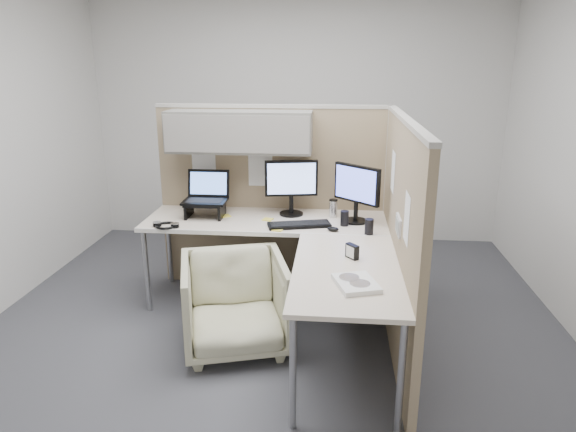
# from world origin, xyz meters

# --- Properties ---
(ground) EXTENTS (4.50, 4.50, 0.00)m
(ground) POSITION_xyz_m (0.00, 0.00, 0.00)
(ground) COLOR #3F3F45
(ground) RESTS_ON ground
(partition_back) EXTENTS (2.00, 0.36, 1.63)m
(partition_back) POSITION_xyz_m (-0.22, 0.83, 1.10)
(partition_back) COLOR #998364
(partition_back) RESTS_ON ground
(partition_right) EXTENTS (0.07, 2.03, 1.63)m
(partition_right) POSITION_xyz_m (0.90, -0.07, 0.82)
(partition_right) COLOR #998364
(partition_right) RESTS_ON ground
(desk) EXTENTS (2.00, 1.98, 0.73)m
(desk) POSITION_xyz_m (0.12, 0.13, 0.69)
(desk) COLOR beige
(desk) RESTS_ON ground
(office_chair) EXTENTS (0.87, 0.84, 0.74)m
(office_chair) POSITION_xyz_m (-0.23, -0.22, 0.37)
(office_chair) COLOR beige
(office_chair) RESTS_ON ground
(monitor_left) EXTENTS (0.44, 0.20, 0.47)m
(monitor_left) POSITION_xyz_m (0.09, 0.68, 1.00)
(monitor_left) COLOR black
(monitor_left) RESTS_ON desk
(monitor_right) EXTENTS (0.35, 0.32, 0.47)m
(monitor_right) POSITION_xyz_m (0.62, 0.53, 1.00)
(monitor_right) COLOR black
(monitor_right) RESTS_ON desk
(laptop_station) EXTENTS (0.36, 0.30, 0.37)m
(laptop_station) POSITION_xyz_m (-0.62, 0.59, 0.87)
(laptop_station) COLOR black
(laptop_station) RESTS_ON desk
(keyboard) EXTENTS (0.52, 0.28, 0.02)m
(keyboard) POSITION_xyz_m (0.18, 0.37, 0.74)
(keyboard) COLOR black
(keyboard) RESTS_ON desk
(mouse) EXTENTS (0.11, 0.09, 0.03)m
(mouse) POSITION_xyz_m (0.44, 0.28, 0.75)
(mouse) COLOR black
(mouse) RESTS_ON desk
(travel_mug) EXTENTS (0.07, 0.07, 0.15)m
(travel_mug) POSITION_xyz_m (0.44, 0.65, 0.81)
(travel_mug) COLOR silver
(travel_mug) RESTS_ON desk
(soda_can_green) EXTENTS (0.07, 0.07, 0.12)m
(soda_can_green) POSITION_xyz_m (0.71, 0.23, 0.79)
(soda_can_green) COLOR black
(soda_can_green) RESTS_ON desk
(soda_can_silver) EXTENTS (0.07, 0.07, 0.12)m
(soda_can_silver) POSITION_xyz_m (0.53, 0.43, 0.79)
(soda_can_silver) COLOR black
(soda_can_silver) RESTS_ON desk
(sticky_note_b) EXTENTS (0.09, 0.09, 0.01)m
(sticky_note_b) POSITION_xyz_m (0.02, 0.26, 0.73)
(sticky_note_b) COLOR yellow
(sticky_note_b) RESTS_ON desk
(sticky_note_d) EXTENTS (0.09, 0.09, 0.01)m
(sticky_note_d) POSITION_xyz_m (-0.09, 0.52, 0.73)
(sticky_note_d) COLOR yellow
(sticky_note_d) RESTS_ON desk
(sticky_note_c) EXTENTS (0.10, 0.10, 0.01)m
(sticky_note_c) POSITION_xyz_m (-0.46, 0.58, 0.73)
(sticky_note_c) COLOR yellow
(sticky_note_c) RESTS_ON desk
(headphones) EXTENTS (0.21, 0.19, 0.03)m
(headphones) POSITION_xyz_m (-0.86, 0.26, 0.74)
(headphones) COLOR black
(headphones) RESTS_ON desk
(paper_stack) EXTENTS (0.29, 0.33, 0.03)m
(paper_stack) POSITION_xyz_m (0.59, -0.71, 0.75)
(paper_stack) COLOR white
(paper_stack) RESTS_ON desk
(desk_clock) EXTENTS (0.09, 0.10, 0.10)m
(desk_clock) POSITION_xyz_m (0.57, -0.28, 0.78)
(desk_clock) COLOR black
(desk_clock) RESTS_ON desk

